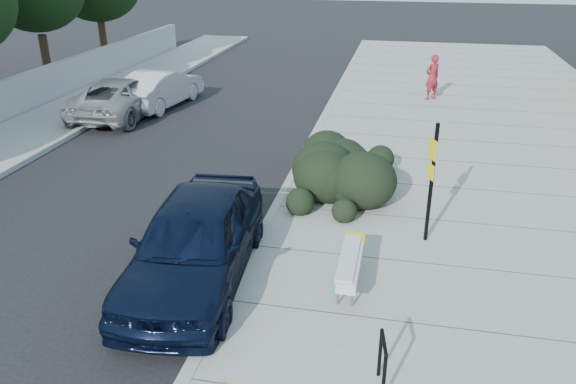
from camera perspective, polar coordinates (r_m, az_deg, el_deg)
name	(u,v)px	position (r m, az deg, el deg)	size (l,w,h in m)	color
ground	(226,307)	(10.28, -6.30, -11.53)	(120.00, 120.00, 0.00)	black
sidewalk_near	(513,211)	(14.47, 21.91, -1.84)	(11.20, 50.00, 0.15)	gray
curb_near	(285,192)	(14.45, -0.35, 0.02)	(0.22, 50.00, 0.17)	#9E9E99
curb_far	(10,169)	(17.81, -26.43, 2.13)	(0.22, 50.00, 0.17)	#9E9E99
bench	(350,261)	(10.41, 6.33, -7.03)	(0.41, 1.92, 0.58)	gray
bike_rack	(382,360)	(8.22, 9.57, -16.45)	(0.13, 0.57, 0.83)	black
sign_post	(431,176)	(11.76, 14.37, 1.58)	(0.15, 0.28, 2.58)	black
hedge	(346,162)	(14.30, 5.87, 3.04)	(1.92, 3.85, 1.44)	black
sedan_navy	(195,241)	(10.65, -9.42, -4.93)	(2.02, 5.01, 1.71)	black
wagon_silver	(161,88)	(23.04, -12.81, 10.25)	(1.54, 4.42, 1.46)	silver
suv_silver	(122,97)	(22.13, -16.55, 9.27)	(2.37, 5.14, 1.43)	gray
pedestrian	(432,77)	(23.65, 14.45, 11.23)	(0.66, 0.43, 1.80)	maroon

